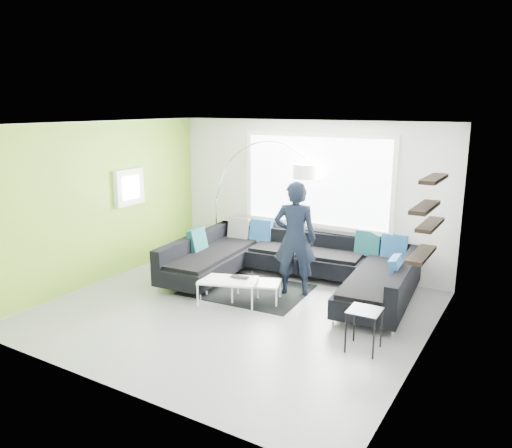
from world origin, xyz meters
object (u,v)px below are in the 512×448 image
at_px(arc_lamp, 216,199).
at_px(side_table, 364,330).
at_px(coffee_table, 242,290).
at_px(sectional_sofa, 291,267).
at_px(laptop, 239,278).
at_px(person, 295,239).

bearing_deg(arc_lamp, side_table, -30.55).
bearing_deg(coffee_table, sectional_sofa, 47.89).
bearing_deg(arc_lamp, laptop, -46.32).
relative_size(side_table, person, 0.29).
bearing_deg(person, laptop, 30.18).
bearing_deg(person, coffee_table, 32.11).
bearing_deg(side_table, coffee_table, 165.27).
relative_size(coffee_table, side_table, 2.14).
height_order(coffee_table, side_table, side_table).
height_order(coffee_table, person, person).
height_order(coffee_table, laptop, laptop).
relative_size(coffee_table, person, 0.62).
relative_size(side_table, laptop, 1.69).
bearing_deg(side_table, laptop, 166.18).
height_order(arc_lamp, person, arc_lamp).
bearing_deg(side_table, arc_lamp, 148.83).
height_order(person, laptop, person).
distance_m(person, laptop, 1.12).
distance_m(sectional_sofa, arc_lamp, 2.50).
bearing_deg(side_table, person, 141.26).
relative_size(coffee_table, laptop, 3.61).
height_order(coffee_table, arc_lamp, arc_lamp).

